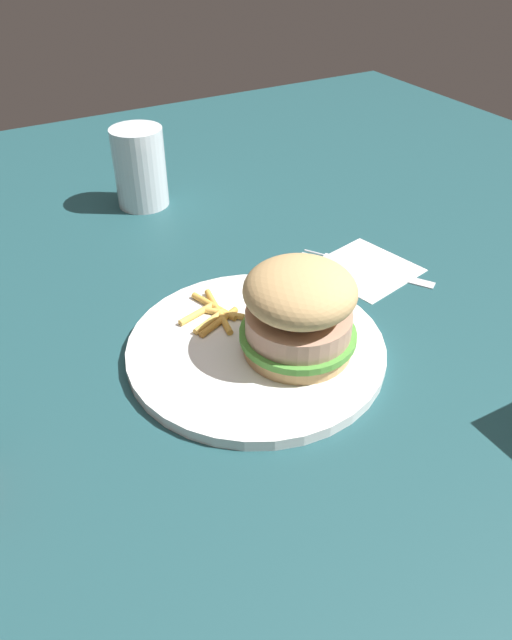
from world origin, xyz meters
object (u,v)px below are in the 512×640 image
plate (256,348)px  napkin (365,268)px  sandwich (299,310)px  drink_glass (140,172)px  fork (364,266)px  fries_pile (214,314)px

plate → napkin: size_ratio=2.41×
sandwich → napkin: sandwich is taller
plate → drink_glass: size_ratio=2.31×
napkin → fork: bearing=-56.8°
sandwich → fork: 0.20m
fries_pile → fork: 0.22m
plate → sandwich: size_ratio=2.27×
drink_glass → napkin: bearing=119.2°
napkin → sandwich: bearing=31.3°
plate → fries_pile: 0.07m
plate → drink_glass: 0.39m
sandwich → fries_pile: sandwich is taller
fries_pile → fork: bearing=-176.6°
napkin → fork: fork is taller
sandwich → fork: size_ratio=0.76×
sandwich → fries_pile: size_ratio=1.39×
fries_pile → napkin: (-0.22, -0.01, -0.01)m
napkin → fork: 0.00m
sandwich → fork: (-0.17, -0.10, -0.06)m
napkin → drink_glass: bearing=-60.8°
sandwich → fries_pile: (0.05, -0.09, -0.04)m
fries_pile → drink_glass: drink_glass is taller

